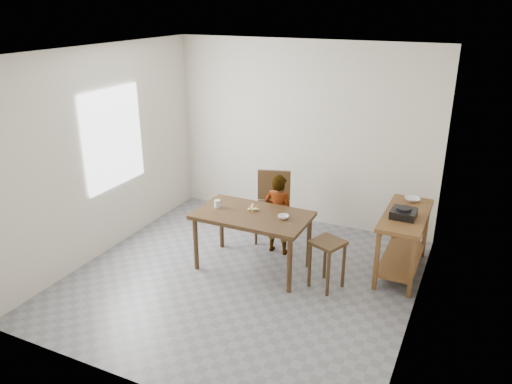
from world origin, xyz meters
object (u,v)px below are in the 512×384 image
at_px(dining_chair, 272,208).
at_px(stool, 327,264).
at_px(child, 278,214).
at_px(prep_counter, 403,243).
at_px(dining_table, 253,241).

distance_m(dining_chair, stool, 1.41).
bearing_deg(child, prep_counter, -173.49).
bearing_deg(prep_counter, child, -173.94).
distance_m(prep_counter, dining_chair, 1.83).
xyz_separation_m(child, stool, (0.86, -0.56, -0.25)).
height_order(child, stool, child).
bearing_deg(stool, prep_counter, 44.86).
xyz_separation_m(dining_table, child, (0.13, 0.53, 0.18)).
bearing_deg(dining_table, child, 76.71).
height_order(child, dining_chair, child).
bearing_deg(child, dining_chair, -53.71).
xyz_separation_m(prep_counter, stool, (-0.74, -0.73, -0.10)).
bearing_deg(dining_chair, dining_table, -99.89).
height_order(prep_counter, stool, prep_counter).
height_order(prep_counter, dining_chair, dining_chair).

